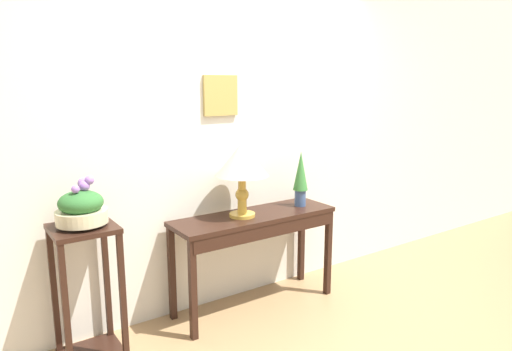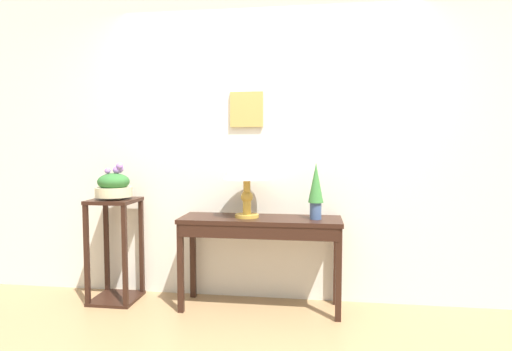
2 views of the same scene
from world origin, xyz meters
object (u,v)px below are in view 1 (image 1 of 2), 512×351
at_px(console_table, 256,228).
at_px(table_lamp, 242,162).
at_px(potted_plant_on_console, 301,176).
at_px(planter_bowl_wide, 81,208).
at_px(pedestal_stand_left, 88,294).

bearing_deg(console_table, table_lamp, 167.61).
distance_m(console_table, table_lamp, 0.53).
distance_m(potted_plant_on_console, planter_bowl_wide, 1.70).
distance_m(console_table, planter_bowl_wide, 1.30).
bearing_deg(table_lamp, potted_plant_on_console, -1.19).
bearing_deg(planter_bowl_wide, table_lamp, -0.26).
distance_m(table_lamp, planter_bowl_wide, 1.16).
relative_size(table_lamp, pedestal_stand_left, 0.63).
distance_m(console_table, potted_plant_on_console, 0.56).
relative_size(table_lamp, planter_bowl_wide, 1.81).
relative_size(potted_plant_on_console, planter_bowl_wide, 1.45).
height_order(table_lamp, pedestal_stand_left, table_lamp).
xyz_separation_m(console_table, planter_bowl_wide, (-1.26, 0.03, 0.35)).
xyz_separation_m(table_lamp, pedestal_stand_left, (-1.15, 0.00, -0.72)).
bearing_deg(planter_bowl_wide, pedestal_stand_left, -158.39).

